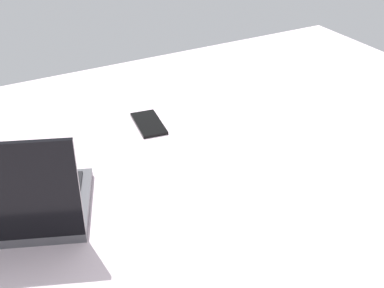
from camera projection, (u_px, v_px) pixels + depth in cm
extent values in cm
cube|color=silver|center=(222.00, 189.00, 127.40)|extent=(180.00, 140.00, 18.00)
cube|color=#4C4C51|center=(10.00, 208.00, 105.04)|extent=(39.17, 33.59, 2.00)
cube|color=black|center=(10.00, 199.00, 105.70)|extent=(33.24, 26.54, 0.40)
cube|color=black|center=(149.00, 123.00, 137.58)|extent=(8.73, 14.83, 0.80)
cube|color=black|center=(5.00, 170.00, 118.50)|extent=(15.70, 7.65, 0.60)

